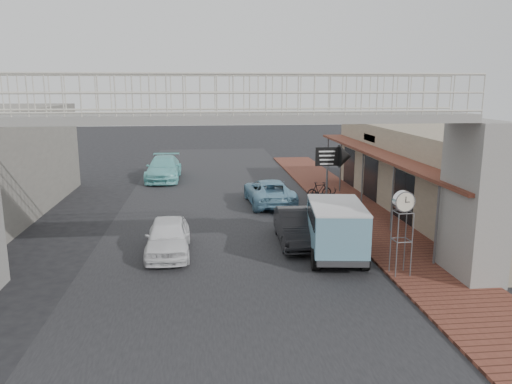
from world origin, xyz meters
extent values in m
plane|color=black|center=(0.00, 0.00, 0.00)|extent=(120.00, 120.00, 0.00)
cube|color=black|center=(0.00, 0.00, 0.01)|extent=(10.00, 60.00, 0.01)
cube|color=brown|center=(6.50, 3.00, 0.05)|extent=(3.00, 40.00, 0.10)
cube|color=gray|center=(11.00, 4.00, 2.00)|extent=(6.00, 18.00, 4.00)
cube|color=brown|center=(7.70, 4.00, 2.90)|extent=(1.80, 18.00, 0.12)
cube|color=silver|center=(8.05, 7.50, 3.30)|extent=(0.08, 2.60, 0.90)
cube|color=#B21914|center=(8.05, 1.00, 3.30)|extent=(0.08, 2.20, 0.80)
cube|color=gray|center=(7.60, -4.00, 2.50)|extent=(1.20, 2.40, 5.00)
cube|color=gray|center=(0.00, -4.00, 5.12)|extent=(14.00, 2.00, 0.24)
cube|color=beige|center=(0.00, -3.05, 5.79)|extent=(14.00, 0.08, 1.10)
cube|color=beige|center=(0.00, -4.95, 5.79)|extent=(14.00, 0.08, 1.10)
imported|color=white|center=(-2.17, -0.75, 0.66)|extent=(1.63, 3.89, 1.32)
imported|color=black|center=(2.71, 0.00, 0.66)|extent=(1.52, 4.06, 1.33)
imported|color=#6DA2BE|center=(2.50, 6.63, 0.66)|extent=(2.42, 4.83, 1.31)
imported|color=#7BD5D5|center=(-3.46, 14.20, 0.75)|extent=(2.17, 5.21, 1.50)
cylinder|color=black|center=(3.17, -0.12, 0.37)|extent=(0.34, 0.76, 0.73)
cylinder|color=black|center=(4.79, -0.33, 0.37)|extent=(0.34, 0.76, 0.73)
cylinder|color=black|center=(2.81, -2.92, 0.37)|extent=(0.34, 0.76, 0.73)
cylinder|color=black|center=(4.43, -3.13, 0.37)|extent=(0.34, 0.76, 0.73)
cube|color=#689EB5|center=(3.76, -1.94, 1.23)|extent=(2.18, 3.54, 1.41)
cube|color=#689EB5|center=(4.00, -0.02, 0.99)|extent=(1.80, 1.15, 0.94)
cube|color=black|center=(3.76, -1.94, 1.62)|extent=(2.15, 2.93, 0.52)
cube|color=silver|center=(3.76, -1.94, 1.97)|extent=(2.20, 3.55, 0.06)
imported|color=black|center=(5.30, 5.72, 0.53)|extent=(1.68, 0.70, 0.86)
imported|color=black|center=(5.30, 7.27, 0.54)|extent=(1.54, 0.84, 0.89)
cylinder|color=#59595B|center=(5.12, -3.56, 1.13)|extent=(0.04, 0.04, 2.06)
cylinder|color=#59595B|center=(5.61, -3.54, 1.13)|extent=(0.04, 0.04, 2.06)
cylinder|color=#59595B|center=(5.14, -4.04, 1.13)|extent=(0.04, 0.04, 2.06)
cylinder|color=#59595B|center=(5.63, -4.02, 1.13)|extent=(0.04, 0.04, 2.06)
cylinder|color=silver|center=(5.38, -3.79, 2.50)|extent=(0.67, 0.26, 0.67)
cylinder|color=beige|center=(5.38, -3.91, 2.50)|extent=(0.59, 0.04, 0.59)
cylinder|color=beige|center=(5.37, -3.67, 2.50)|extent=(0.59, 0.04, 0.59)
cylinder|color=#59595B|center=(5.20, 5.30, 1.58)|extent=(0.10, 0.10, 2.95)
cube|color=black|center=(5.20, 5.27, 2.65)|extent=(1.22, 0.07, 0.92)
cone|color=black|center=(6.07, 5.27, 2.65)|extent=(0.62, 1.12, 1.12)
cube|color=white|center=(5.15, 5.24, 2.60)|extent=(0.81, 0.01, 0.61)
camera|label=1|loc=(-0.79, -18.39, 6.02)|focal=35.00mm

